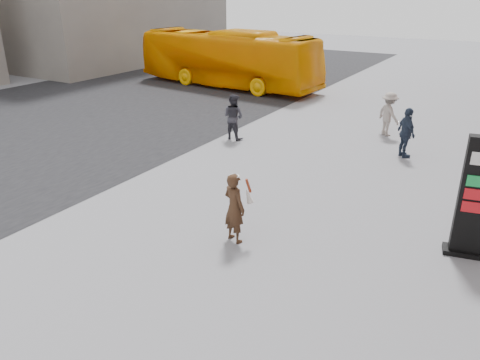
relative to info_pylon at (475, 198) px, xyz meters
The scene contains 8 objects.
ground 4.97m from the info_pylon, 157.07° to the right, with size 100.00×100.00×0.00m, color #9E9EA3.
road 17.74m from the info_pylon, 169.79° to the left, with size 16.00×60.00×0.01m, color black.
info_pylon is the anchor object (origin of this frame).
woman 5.15m from the info_pylon, 156.00° to the right, with size 0.75×0.72×1.67m.
bus 19.86m from the info_pylon, 137.57° to the left, with size 2.71×11.57×3.22m, color #F09901.
pedestrian_a 10.03m from the info_pylon, 152.27° to the left, with size 0.85×0.66×1.75m, color #313038.
pedestrian_b 9.06m from the info_pylon, 115.18° to the left, with size 1.11×0.64×1.72m, color gray.
pedestrian_c 6.47m from the info_pylon, 114.39° to the left, with size 1.02×0.42×1.74m, color #283246.
Camera 1 is at (4.75, -8.39, 5.48)m, focal length 35.00 mm.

